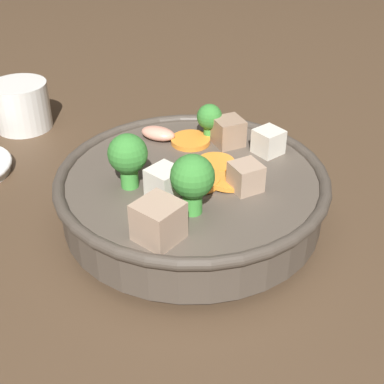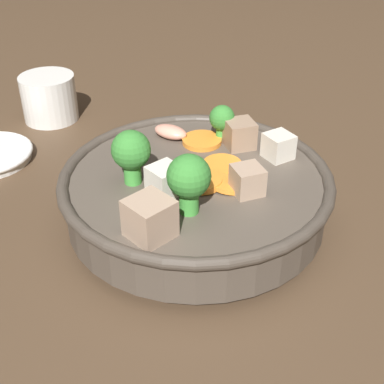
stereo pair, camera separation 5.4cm
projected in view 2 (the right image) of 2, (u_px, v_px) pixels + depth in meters
The scene contains 3 objects.
ground_plane at pixel (192, 221), 0.57m from camera, with size 3.00×3.00×0.00m, color #4C3826.
stirfry_bowl at pixel (192, 190), 0.54m from camera, with size 0.28×0.28×0.11m.
tea_cup at pixel (46, 97), 0.76m from camera, with size 0.08×0.08×0.06m.
Camera 2 is at (-0.45, -0.00, 0.34)m, focal length 50.00 mm.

